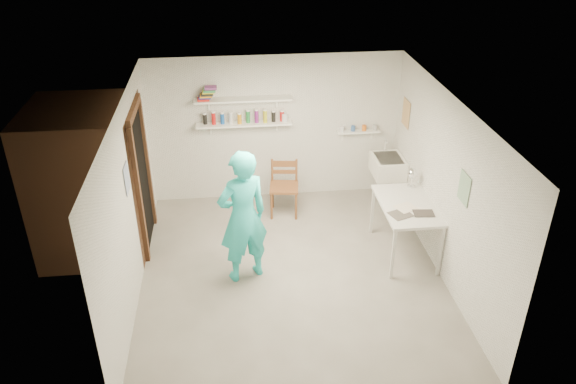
{
  "coord_description": "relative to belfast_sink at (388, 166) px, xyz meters",
  "views": [
    {
      "loc": [
        -0.73,
        -6.1,
        4.66
      ],
      "look_at": [
        0.0,
        0.4,
        1.05
      ],
      "focal_mm": 35.0,
      "sensor_mm": 36.0,
      "label": 1
    }
  ],
  "objects": [
    {
      "name": "book_stack",
      "position": [
        -2.79,
        0.43,
        1.16
      ],
      "size": [
        0.3,
        0.14,
        0.2
      ],
      "color": "red",
      "rests_on": "shelf_upper"
    },
    {
      "name": "poster_right_a",
      "position": [
        0.24,
        0.1,
        0.85
      ],
      "size": [
        0.01,
        0.34,
        0.42
      ],
      "primitive_type": "cube",
      "color": "#995933",
      "rests_on": "wall_right"
    },
    {
      "name": "wall_left",
      "position": [
        -3.76,
        -1.7,
        0.5
      ],
      "size": [
        0.02,
        4.5,
        2.4
      ],
      "primitive_type": "cube",
      "color": "silver",
      "rests_on": "ground"
    },
    {
      "name": "shelf_upper",
      "position": [
        -2.25,
        0.43,
        1.05
      ],
      "size": [
        1.5,
        0.22,
        0.03
      ],
      "primitive_type": "cube",
      "color": "white",
      "rests_on": "wall_back"
    },
    {
      "name": "poster_left",
      "position": [
        -3.74,
        -1.65,
        0.85
      ],
      "size": [
        0.01,
        0.28,
        0.36
      ],
      "primitive_type": "cube",
      "color": "#334C7F",
      "rests_on": "wall_left"
    },
    {
      "name": "ledge_pots",
      "position": [
        -0.4,
        0.47,
        0.48
      ],
      "size": [
        0.48,
        0.07,
        0.09
      ],
      "color": "silver",
      "rests_on": "ledge_shelf"
    },
    {
      "name": "corridor_box",
      "position": [
        -4.45,
        -0.65,
        0.35
      ],
      "size": [
        1.4,
        1.5,
        2.1
      ],
      "primitive_type": "cube",
      "color": "brown",
      "rests_on": "ground"
    },
    {
      "name": "shelf_lower",
      "position": [
        -2.25,
        0.43,
        0.65
      ],
      "size": [
        1.5,
        0.22,
        0.03
      ],
      "primitive_type": "cube",
      "color": "white",
      "rests_on": "wall_back"
    },
    {
      "name": "man",
      "position": [
        -2.37,
        -1.67,
        0.22
      ],
      "size": [
        0.79,
        0.66,
        1.85
      ],
      "primitive_type": "imported",
      "rotation": [
        0.0,
        0.0,
        3.53
      ],
      "color": "#29CECB",
      "rests_on": "ground"
    },
    {
      "name": "belfast_sink",
      "position": [
        0.0,
        0.0,
        0.0
      ],
      "size": [
        0.48,
        0.6,
        0.3
      ],
      "primitive_type": "cube",
      "color": "white",
      "rests_on": "wall_right"
    },
    {
      "name": "doorway_recess",
      "position": [
        -3.74,
        -0.65,
        0.3
      ],
      "size": [
        0.02,
        0.9,
        2.0
      ],
      "primitive_type": "cube",
      "color": "black",
      "rests_on": "wall_left"
    },
    {
      "name": "ceiling",
      "position": [
        -1.75,
        -1.7,
        1.71
      ],
      "size": [
        4.0,
        4.5,
        0.02
      ],
      "primitive_type": "cube",
      "color": "silver",
      "rests_on": "wall_back"
    },
    {
      "name": "wall_right",
      "position": [
        0.26,
        -1.7,
        0.5
      ],
      "size": [
        0.02,
        4.5,
        2.4
      ],
      "primitive_type": "cube",
      "color": "silver",
      "rests_on": "ground"
    },
    {
      "name": "wall_back",
      "position": [
        -1.75,
        0.56,
        0.5
      ],
      "size": [
        4.0,
        0.02,
        2.4
      ],
      "primitive_type": "cube",
      "color": "silver",
      "rests_on": "ground"
    },
    {
      "name": "work_table",
      "position": [
        -0.11,
        -1.38,
        -0.3
      ],
      "size": [
        0.72,
        1.21,
        0.8
      ],
      "primitive_type": "cube",
      "color": "silver",
      "rests_on": "ground"
    },
    {
      "name": "door_jamb_far",
      "position": [
        -3.72,
        -0.15,
        0.3
      ],
      "size": [
        0.06,
        0.1,
        2.0
      ],
      "primitive_type": "cube",
      "color": "brown",
      "rests_on": "ground"
    },
    {
      "name": "floor",
      "position": [
        -1.75,
        -1.7,
        -0.71
      ],
      "size": [
        4.0,
        4.5,
        0.02
      ],
      "primitive_type": "cube",
      "color": "slate",
      "rests_on": "ground"
    },
    {
      "name": "wall_clock",
      "position": [
        -2.29,
        -1.46,
        0.53
      ],
      "size": [
        0.32,
        0.16,
        0.33
      ],
      "primitive_type": "cylinder",
      "rotation": [
        1.57,
        0.0,
        0.39
      ],
      "color": "beige",
      "rests_on": "man"
    },
    {
      "name": "poster_right_b",
      "position": [
        0.24,
        -2.25,
        0.8
      ],
      "size": [
        0.01,
        0.3,
        0.38
      ],
      "primitive_type": "cube",
      "color": "#3F724C",
      "rests_on": "wall_right"
    },
    {
      "name": "spray_cans",
      "position": [
        -2.25,
        0.43,
        0.75
      ],
      "size": [
        1.32,
        0.06,
        0.17
      ],
      "color": "black",
      "rests_on": "shelf_lower"
    },
    {
      "name": "wall_front",
      "position": [
        -1.75,
        -3.96,
        0.5
      ],
      "size": [
        4.0,
        0.02,
        2.4
      ],
      "primitive_type": "cube",
      "color": "silver",
      "rests_on": "ground"
    },
    {
      "name": "door_jamb_near",
      "position": [
        -3.72,
        -1.15,
        0.3
      ],
      "size": [
        0.06,
        0.1,
        2.0
      ],
      "primitive_type": "cube",
      "color": "brown",
      "rests_on": "ground"
    },
    {
      "name": "wooden_chair",
      "position": [
        -1.68,
        -0.1,
        -0.23
      ],
      "size": [
        0.49,
        0.48,
        0.95
      ],
      "primitive_type": "cube",
      "rotation": [
        0.0,
        0.0,
        -0.13
      ],
      "color": "brown",
      "rests_on": "ground"
    },
    {
      "name": "papers",
      "position": [
        -0.11,
        -1.38,
        0.11
      ],
      "size": [
        0.3,
        0.22,
        0.02
      ],
      "color": "silver",
      "rests_on": "work_table"
    },
    {
      "name": "door_lintel",
      "position": [
        -3.72,
        -0.65,
        1.35
      ],
      "size": [
        0.06,
        1.05,
        0.1
      ],
      "primitive_type": "cube",
      "color": "brown",
      "rests_on": "wall_left"
    },
    {
      "name": "desk_lamp",
      "position": [
        0.09,
        -0.9,
        0.32
      ],
      "size": [
        0.15,
        0.15,
        0.15
      ],
      "primitive_type": "sphere",
      "color": "silver",
      "rests_on": "work_table"
    },
    {
      "name": "ledge_shelf",
      "position": [
        -0.4,
        0.47,
        0.42
      ],
      "size": [
        0.7,
        0.14,
        0.03
      ],
      "primitive_type": "cube",
      "color": "white",
      "rests_on": "wall_back"
    }
  ]
}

